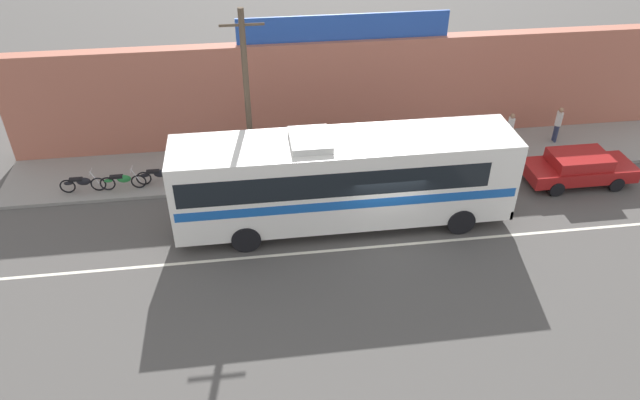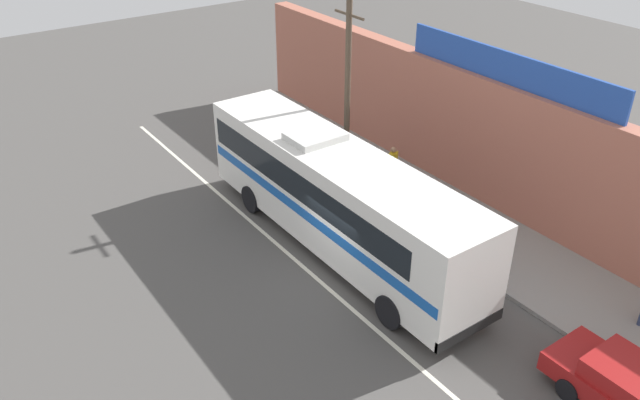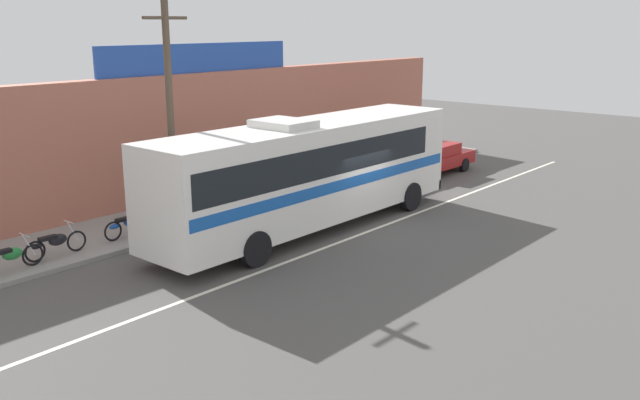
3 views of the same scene
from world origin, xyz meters
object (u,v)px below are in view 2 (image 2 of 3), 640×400
Objects in this scene: parked_car at (638,395)px; motorcycle_green at (303,136)px; motorcycle_orange at (282,127)px; motorcycle_blue at (337,156)px; pedestrian_by_curb at (393,163)px; motorcycle_purple at (264,116)px; utility_pole at (347,93)px; intercity_bus at (335,192)px.

parked_car is 2.35× the size of motorcycle_green.
parked_car is 18.79m from motorcycle_orange.
parked_car is 14.91m from motorcycle_blue.
parked_car reaches higher than motorcycle_orange.
motorcycle_blue is 1.01× the size of motorcycle_orange.
pedestrian_by_curb is at bearing 15.22° from motorcycle_blue.
motorcycle_purple and motorcycle_blue have the same top height.
utility_pole is (-13.40, 1.43, 3.17)m from parked_car.
intercity_bus is 10.69m from motorcycle_purple.
intercity_bus is at bearing -65.86° from pedestrian_by_curb.
utility_pole reaches higher than pedestrian_by_curb.
utility_pole reaches higher than parked_car.
utility_pole is at bearing -2.97° from motorcycle_purple.
parked_car is at bearing -5.43° from motorcycle_orange.
utility_pole is at bearing -22.97° from motorcycle_blue.
intercity_bus reaches higher than motorcycle_purple.
motorcycle_orange is at bearing 174.57° from parked_car.
parked_car is at bearing -5.04° from motorcycle_purple.
motorcycle_green is (-2.50, -0.02, 0.00)m from motorcycle_blue.
motorcycle_green is 1.45m from motorcycle_orange.
pedestrian_by_curb is (8.19, 0.95, 0.56)m from motorcycle_purple.
motorcycle_green is at bearing -171.79° from pedestrian_by_curb.
motorcycle_purple is (-10.07, 3.25, -1.50)m from intercity_bus.
utility_pole is at bearing -8.24° from motorcycle_green.
motorcycle_green is at bearing 3.86° from motorcycle_purple.
motorcycle_blue is 0.99× the size of motorcycle_green.
parked_car is 0.61× the size of utility_pole.
motorcycle_blue is (-14.77, 2.01, -0.17)m from parked_car.
motorcycle_purple is at bearing -173.38° from pedestrian_by_curb.
motorcycle_purple and motorcycle_green have the same top height.
intercity_bus is 5.92m from motorcycle_blue.
parked_car is 13.84m from utility_pole.
parked_car is 2.64× the size of pedestrian_by_curb.
parked_car is at bearing 8.14° from intercity_bus.
intercity_bus is 4.70m from pedestrian_by_curb.
pedestrian_by_curb is (-12.10, 2.74, 0.38)m from parked_car.
motorcycle_blue is at bearing -164.78° from pedestrian_by_curb.
parked_car reaches higher than motorcycle_green.
motorcycle_blue is at bearing 3.44° from motorcycle_orange.
motorcycle_blue is (-4.55, 3.47, -1.50)m from intercity_bus.
parked_car is (10.21, 1.46, -1.33)m from intercity_bus.
pedestrian_by_curb is (5.17, 0.75, 0.56)m from motorcycle_green.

